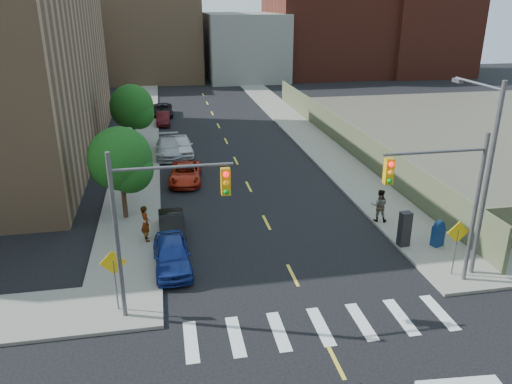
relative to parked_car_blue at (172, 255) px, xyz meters
name	(u,v)px	position (x,y,z in m)	size (l,w,h in m)	color
sidewalk_nw	(142,121)	(-2.25, 31.79, -0.65)	(3.50, 73.00, 0.15)	gray
sidewalk_ne	(284,115)	(13.25, 31.79, -0.65)	(3.50, 73.00, 0.15)	gray
fence_north	(343,134)	(15.10, 18.29, 0.53)	(0.12, 44.00, 2.50)	#616245
bg_bldg_west	(45,43)	(-16.50, 60.29, 5.28)	(14.00, 18.00, 12.00)	#592319
bg_bldg_midwest	(154,30)	(-0.50, 62.29, 6.78)	(14.00, 16.00, 15.00)	#8C6B4C
bg_bldg_center	(244,46)	(13.50, 60.29, 4.28)	(12.00, 16.00, 10.00)	gray
bg_bldg_east	(325,25)	(27.50, 62.29, 7.28)	(18.00, 18.00, 16.00)	#592319
bg_bldg_fareast	(421,19)	(43.50, 60.29, 8.28)	(14.00, 16.00, 18.00)	#592319
signal_nw	(156,213)	(-0.48, -3.71, 3.80)	(4.59, 0.30, 7.00)	#59595E
signal_ne	(446,192)	(11.48, -3.71, 3.80)	(4.59, 0.30, 7.00)	#59595E
streetlight_ne	(484,166)	(13.70, -2.81, 4.50)	(0.25, 3.70, 9.00)	#59595E
warn_sign_nw	(114,269)	(-2.30, -3.21, 1.27)	(1.06, 0.06, 2.83)	#59595E
warn_sign_ne	(457,238)	(12.70, -3.21, 1.27)	(1.06, 0.06, 2.83)	#59595E
warn_sign_midwest	(130,166)	(-2.30, 10.29, 1.27)	(1.06, 0.06, 2.83)	#59595E
tree_west_near	(120,162)	(-2.50, 6.33, 2.75)	(3.66, 3.64, 5.52)	#332114
tree_west_far	(132,109)	(-2.50, 21.33, 2.75)	(3.66, 3.64, 5.52)	#332114
parked_car_blue	(172,255)	(0.00, 0.00, 0.00)	(1.71, 4.25, 1.45)	navy
parked_car_black	(172,226)	(0.10, 3.44, -0.09)	(1.34, 3.84, 1.27)	black
parked_car_red	(185,173)	(1.30, 12.05, -0.07)	(2.15, 4.67, 1.30)	#AB2411
parked_car_silver	(169,148)	(0.29, 18.51, 0.02)	(2.07, 5.10, 1.48)	#A6A8AD
parked_car_white	(181,145)	(1.30, 18.86, 0.06)	(1.86, 4.62, 1.57)	silver
parked_car_maroon	(163,118)	(0.00, 29.81, -0.08)	(1.36, 3.91, 1.29)	#3B0B0F
parked_car_grey	(162,110)	(0.00, 34.07, -0.07)	(2.17, 4.71, 1.31)	black
mailbox	(438,234)	(13.52, -0.43, 0.10)	(0.68, 0.60, 1.39)	navy
payphone	(405,229)	(11.80, -0.08, 0.35)	(0.55, 0.45, 1.85)	black
pedestrian_west	(146,223)	(-1.24, 2.96, 0.40)	(0.71, 0.47, 1.95)	gray
pedestrian_east	(380,205)	(11.80, 3.03, 0.38)	(0.92, 0.72, 1.90)	gray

